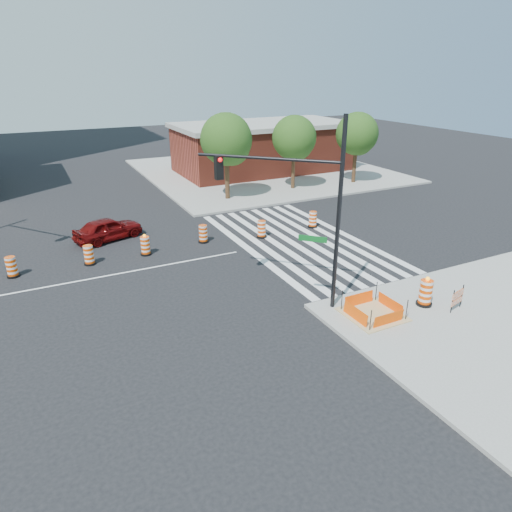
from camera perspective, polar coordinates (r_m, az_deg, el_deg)
The scene contains 19 objects.
ground at distance 23.44m, azimuth -18.29°, elevation -2.41°, with size 120.00×120.00×0.00m, color black.
sidewalk_ne at distance 45.29m, azimuth 0.89°, elevation 10.64°, with size 22.00×22.00×0.15m, color gray.
crosswalk_east at distance 26.88m, azimuth 5.22°, elevation 1.93°, with size 6.75×13.50×0.01m.
lane_centerline at distance 23.44m, azimuth -18.29°, elevation -2.40°, with size 14.00×0.12×0.01m, color silver.
excavation_pit at distance 19.18m, azimuth 14.38°, elevation -6.96°, with size 2.20×2.20×0.90m.
brick_storefront at distance 44.88m, azimuth 0.91°, elevation 13.44°, with size 16.50×8.50×4.60m.
red_coupe at distance 28.09m, azimuth -18.00°, elevation 3.25°, with size 1.60×3.97×1.35m, color #550707.
signal_pole_se at distance 18.06m, azimuth 5.31°, elevation 7.45°, with size 4.28×4.21×7.76m.
pit_drum at distance 20.39m, azimuth 20.42°, elevation -4.39°, with size 0.66×0.66×1.30m.
barricade at distance 20.46m, azimuth 23.87°, elevation -4.78°, with size 0.86×0.25×1.03m.
tree_north_c at distance 34.40m, azimuth -3.68°, elevation 13.99°, with size 3.84×3.80×6.47m.
tree_north_d at distance 37.66m, azimuth 4.82°, elevation 14.22°, with size 3.52×3.52×5.99m.
tree_north_e at distance 40.55m, azimuth 12.51°, elevation 14.42°, with size 3.57×3.55×6.03m.
median_drum_2 at distance 24.99m, azimuth -28.22°, elevation -1.28°, with size 0.60×0.60×1.02m.
median_drum_3 at distance 24.93m, azimuth -20.15°, elevation 0.05°, with size 0.60×0.60×1.02m.
median_drum_4 at distance 25.33m, azimuth -13.66°, elevation 1.20°, with size 0.60×0.60×1.18m.
median_drum_5 at distance 26.58m, azimuth -6.62°, elevation 2.71°, with size 0.60×0.60×1.02m.
median_drum_6 at distance 27.17m, azimuth 0.71°, elevation 3.31°, with size 0.60×0.60×1.02m.
median_drum_7 at distance 29.16m, azimuth 7.11°, elevation 4.49°, with size 0.60×0.60×1.02m.
Camera 1 is at (-2.45, -21.31, 9.45)m, focal length 32.00 mm.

